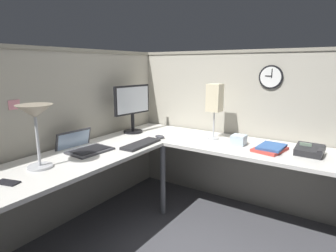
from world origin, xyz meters
name	(u,v)px	position (x,y,z in m)	size (l,w,h in m)	color
ground_plane	(168,225)	(0.00, 0.00, 0.00)	(6.80, 6.80, 0.00)	#47474C
cubicle_wall_back	(66,137)	(-0.36, 0.87, 0.79)	(2.57, 0.12, 1.58)	#A8A393
cubicle_wall_right	(234,127)	(0.87, -0.27, 0.79)	(0.12, 2.37, 1.58)	#A8A393
desk	(163,166)	(-0.15, -0.05, 0.63)	(2.35, 2.15, 0.73)	silver
monitor	(132,105)	(0.30, 0.64, 1.02)	(0.46, 0.20, 0.50)	black
laptop	(83,147)	(-0.42, 0.59, 0.75)	(0.36, 0.40, 0.22)	#38383D
keyboard	(141,144)	(-0.04, 0.26, 0.74)	(0.43, 0.14, 0.02)	#232326
computer_mouse	(160,137)	(0.25, 0.26, 0.75)	(0.06, 0.10, 0.03)	#38383D
desk_lamp_dome	(35,117)	(-0.87, 0.50, 1.09)	(0.24, 0.24, 0.44)	#B7BABF
cell_phone	(8,182)	(-1.14, 0.42, 0.73)	(0.07, 0.14, 0.01)	black
office_phone	(310,151)	(0.47, -1.05, 0.77)	(0.20, 0.21, 0.11)	#232326
book_stack	(270,148)	(0.43, -0.75, 0.75)	(0.32, 0.26, 0.04)	#BF3F38
desk_lamp_paper	(215,99)	(0.53, -0.19, 1.11)	(0.13, 0.13, 0.53)	#B7BABF
tissue_box	(239,140)	(0.45, -0.47, 0.78)	(0.12, 0.12, 0.09)	silver
wall_clock	(271,77)	(0.82, -0.62, 1.32)	(0.04, 0.22, 0.22)	black
pinned_note_leftmost	(14,105)	(-0.83, 0.82, 1.14)	(0.09, 0.00, 0.07)	pink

